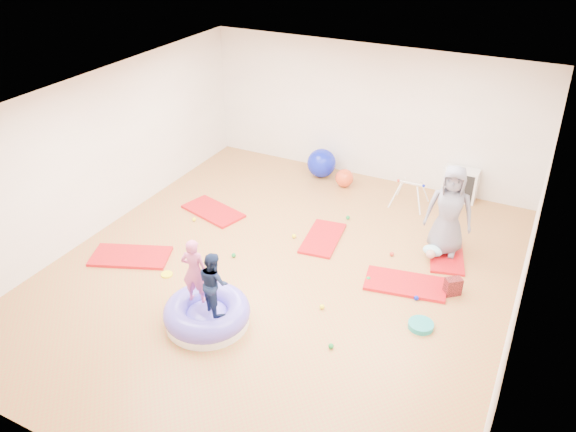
% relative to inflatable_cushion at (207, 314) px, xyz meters
% --- Properties ---
extents(room, '(7.01, 8.01, 2.81)m').
position_rel_inflatable_cushion_xyz_m(room, '(0.37, 1.53, 1.25)').
color(room, '#B6653B').
rests_on(room, ground).
extents(gym_mat_front_left, '(1.44, 1.08, 0.05)m').
position_rel_inflatable_cushion_xyz_m(gym_mat_front_left, '(-2.06, 0.78, -0.12)').
color(gym_mat_front_left, red).
rests_on(gym_mat_front_left, ground).
extents(gym_mat_mid_left, '(1.32, 0.90, 0.05)m').
position_rel_inflatable_cushion_xyz_m(gym_mat_mid_left, '(-1.67, 2.69, -0.13)').
color(gym_mat_mid_left, red).
rests_on(gym_mat_mid_left, ground).
extents(gym_mat_center_back, '(0.72, 1.21, 0.05)m').
position_rel_inflatable_cushion_xyz_m(gym_mat_center_back, '(0.59, 2.75, -0.13)').
color(gym_mat_center_back, red).
rests_on(gym_mat_center_back, ground).
extents(gym_mat_right, '(1.33, 0.83, 0.05)m').
position_rel_inflatable_cushion_xyz_m(gym_mat_right, '(2.28, 2.11, -0.13)').
color(gym_mat_right, red).
rests_on(gym_mat_right, ground).
extents(gym_mat_rear_right, '(0.80, 1.18, 0.05)m').
position_rel_inflatable_cushion_xyz_m(gym_mat_rear_right, '(2.67, 3.20, -0.13)').
color(gym_mat_rear_right, red).
rests_on(gym_mat_rear_right, ground).
extents(inflatable_cushion, '(1.23, 1.23, 0.39)m').
position_rel_inflatable_cushion_xyz_m(inflatable_cushion, '(0.00, 0.00, 0.00)').
color(inflatable_cushion, white).
rests_on(inflatable_cushion, ground).
extents(child_pink, '(0.42, 0.33, 1.01)m').
position_rel_inflatable_cushion_xyz_m(child_pink, '(-0.18, 0.04, 0.71)').
color(child_pink, '#CD568D').
rests_on(child_pink, inflatable_cushion).
extents(child_navy, '(0.57, 0.53, 0.93)m').
position_rel_inflatable_cushion_xyz_m(child_navy, '(0.17, -0.02, 0.67)').
color(child_navy, '#121F42').
rests_on(child_navy, inflatable_cushion).
extents(adult_caregiver, '(0.82, 0.58, 1.57)m').
position_rel_inflatable_cushion_xyz_m(adult_caregiver, '(2.59, 3.27, 0.68)').
color(adult_caregiver, slate).
rests_on(adult_caregiver, gym_mat_rear_right).
extents(infant, '(0.33, 0.34, 0.19)m').
position_rel_inflatable_cushion_xyz_m(infant, '(2.46, 3.02, -0.01)').
color(infant, '#A0E5FB').
rests_on(infant, gym_mat_rear_right).
extents(ball_pit_balls, '(4.41, 3.37, 0.08)m').
position_rel_inflatable_cushion_xyz_m(ball_pit_balls, '(0.86, 1.99, -0.11)').
color(ball_pit_balls, '#178E37').
rests_on(ball_pit_balls, ground).
extents(exercise_ball_blue, '(0.61, 0.61, 0.61)m').
position_rel_inflatable_cushion_xyz_m(exercise_ball_blue, '(-0.46, 5.06, 0.16)').
color(exercise_ball_blue, '#0C19BC').
rests_on(exercise_ball_blue, ground).
extents(exercise_ball_orange, '(0.38, 0.38, 0.38)m').
position_rel_inflatable_cushion_xyz_m(exercise_ball_orange, '(0.16, 4.84, 0.04)').
color(exercise_ball_orange, '#D94723').
rests_on(exercise_ball_orange, ground).
extents(infant_play_gym, '(0.66, 0.63, 0.51)m').
position_rel_inflatable_cushion_xyz_m(infant_play_gym, '(1.60, 4.63, 0.19)').
color(infant_play_gym, white).
rests_on(infant_play_gym, ground).
extents(cube_shelf, '(0.66, 0.33, 0.66)m').
position_rel_inflatable_cushion_xyz_m(cube_shelf, '(2.40, 5.32, 0.18)').
color(cube_shelf, white).
rests_on(cube_shelf, ground).
extents(balance_disc, '(0.36, 0.36, 0.08)m').
position_rel_inflatable_cushion_xyz_m(balance_disc, '(2.75, 1.26, -0.11)').
color(balance_disc, teal).
rests_on(balance_disc, ground).
extents(backpack, '(0.29, 0.27, 0.28)m').
position_rel_inflatable_cushion_xyz_m(backpack, '(2.98, 2.22, -0.01)').
color(backpack, maroon).
rests_on(backpack, ground).
extents(yellow_toy, '(0.19, 0.19, 0.03)m').
position_rel_inflatable_cushion_xyz_m(yellow_toy, '(-1.22, 0.65, -0.14)').
color(yellow_toy, '#FFF714').
rests_on(yellow_toy, ground).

